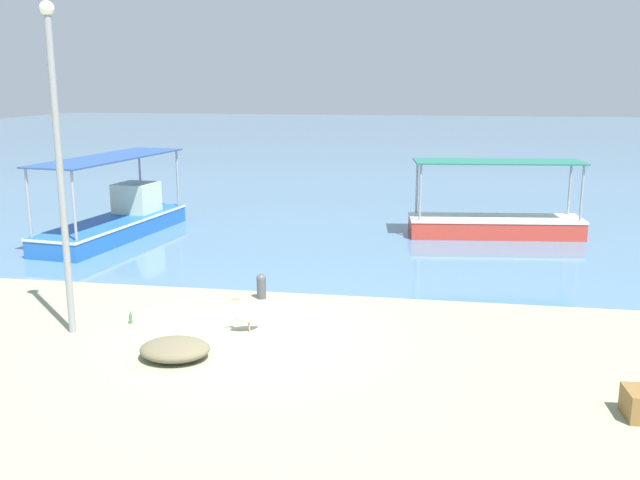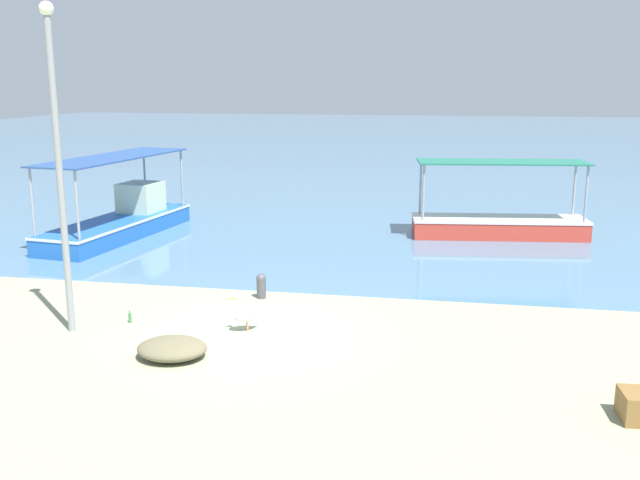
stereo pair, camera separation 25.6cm
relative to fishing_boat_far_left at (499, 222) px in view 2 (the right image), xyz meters
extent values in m
plane|color=#999E7C|center=(-5.53, -10.59, -0.50)|extent=(120.00, 120.00, 0.00)
cube|color=teal|center=(-5.53, 37.41, -0.50)|extent=(110.00, 90.00, 0.00)
cube|color=#CD3E2E|center=(0.00, 0.00, -0.18)|extent=(5.80, 2.24, 0.63)
cube|color=silver|center=(0.00, 0.00, 0.10)|extent=(5.85, 2.28, 0.08)
cylinder|color=#99999E|center=(-2.48, -0.97, 1.05)|extent=(0.08, 0.08, 1.83)
cylinder|color=#99999E|center=(-2.64, 0.35, 1.05)|extent=(0.08, 0.08, 1.83)
cylinder|color=#99999E|center=(2.64, -0.35, 1.05)|extent=(0.08, 0.08, 1.83)
cylinder|color=#99999E|center=(2.48, 0.97, 1.05)|extent=(0.08, 0.08, 1.83)
cube|color=#236A57|center=(0.00, 0.00, 1.99)|extent=(5.62, 2.32, 0.05)
cube|color=blue|center=(-12.46, -2.45, -0.20)|extent=(2.62, 6.79, 0.61)
cube|color=silver|center=(-12.46, -2.45, 0.07)|extent=(2.66, 6.83, 0.08)
cylinder|color=#99999E|center=(-12.08, -5.58, 1.12)|extent=(0.08, 0.08, 2.02)
cylinder|color=#99999E|center=(-13.62, -5.38, 1.12)|extent=(0.08, 0.08, 2.02)
cylinder|color=#99999E|center=(-11.30, 0.48, 1.12)|extent=(0.08, 0.08, 2.02)
cylinder|color=#99999E|center=(-12.83, 0.68, 1.12)|extent=(0.08, 0.08, 2.02)
cube|color=#2A4B86|center=(-12.46, -2.45, 2.16)|extent=(2.69, 6.60, 0.05)
cube|color=beige|center=(-12.27, -0.97, 0.62)|extent=(1.41, 1.46, 1.01)
cylinder|color=#E0997A|center=(-5.63, -10.45, -0.39)|extent=(0.03, 0.03, 0.22)
cylinder|color=#E0997A|center=(-5.68, -10.36, -0.39)|extent=(0.03, 0.03, 0.22)
ellipsoid|color=white|center=(-5.68, -10.42, -0.15)|extent=(0.63, 0.52, 0.32)
ellipsoid|color=white|center=(-5.46, -10.30, -0.13)|extent=(0.20, 0.18, 0.10)
cylinder|color=white|center=(-5.82, -10.50, 0.08)|extent=(0.07, 0.07, 0.26)
sphere|color=white|center=(-5.82, -10.50, 0.24)|extent=(0.11, 0.11, 0.11)
cone|color=#E5933F|center=(-5.96, -10.58, 0.23)|extent=(0.29, 0.20, 0.06)
cylinder|color=gray|center=(-9.26, -11.08, 2.66)|extent=(0.14, 0.14, 6.33)
sphere|color=#EAEACC|center=(-9.26, -11.08, 5.94)|extent=(0.28, 0.28, 0.28)
cylinder|color=#47474C|center=(-5.97, -8.15, -0.27)|extent=(0.22, 0.22, 0.46)
sphere|color=#4C4C51|center=(-5.97, -8.15, -0.01)|extent=(0.23, 0.23, 0.23)
ellipsoid|color=#6D6549|center=(-6.63, -12.08, -0.32)|extent=(1.33, 1.13, 0.36)
cube|color=olive|center=(1.42, -13.15, -0.28)|extent=(0.62, 0.67, 0.46)
cylinder|color=#3F7F4C|center=(-8.29, -10.38, -0.40)|extent=(0.07, 0.07, 0.20)
cylinder|color=#3F7F4C|center=(-8.29, -10.38, -0.27)|extent=(0.03, 0.03, 0.07)
camera|label=1|loc=(-1.80, -24.03, 4.62)|focal=40.00mm
camera|label=2|loc=(-1.55, -23.99, 4.62)|focal=40.00mm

